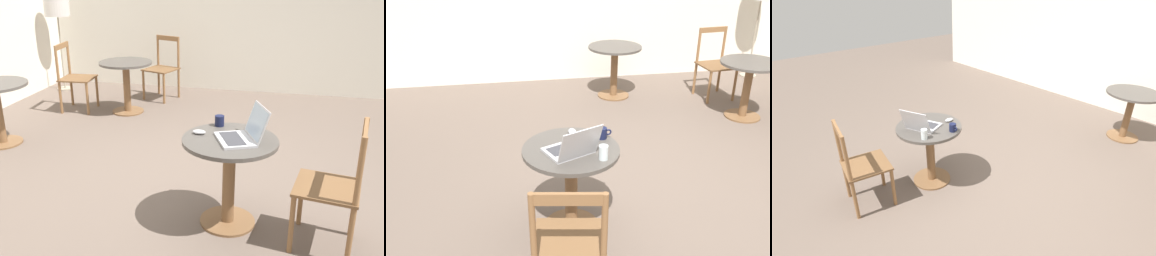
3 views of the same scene
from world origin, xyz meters
The scene contains 9 objects.
ground_plane centered at (0.00, 0.00, 0.00)m, with size 16.00×16.00×0.00m, color #66564C.
wall_back centered at (0.00, 3.23, 1.35)m, with size 9.40×0.06×2.70m.
cafe_table_near centered at (-0.69, -0.38, 0.51)m, with size 0.71×0.71×0.71m.
cafe_table_far centered at (0.33, 2.37, 0.51)m, with size 0.71×0.71×0.71m.
chair_near_front centered at (-0.82, -1.12, 0.46)m, with size 0.50×0.50×0.93m.
laptop centered at (-0.70, -0.47, 0.76)m, with size 0.42×0.42×0.25m.
mouse centered at (-0.65, -0.13, 0.72)m, with size 0.06×0.10×0.03m.
mug centered at (-0.43, -0.25, 0.75)m, with size 0.11×0.07×0.08m.
drinking_glass centered at (-0.50, -0.57, 0.76)m, with size 0.06×0.06×0.10m.
Camera 3 is at (1.73, -1.98, 2.18)m, focal length 28.00 mm.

